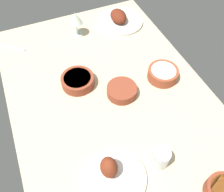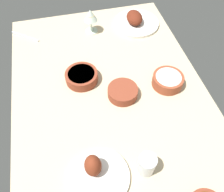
# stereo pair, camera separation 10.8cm
# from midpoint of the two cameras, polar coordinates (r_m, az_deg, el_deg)

# --- Properties ---
(dining_table) EXTENTS (1.40, 0.90, 0.04)m
(dining_table) POSITION_cam_midpoint_polar(r_m,az_deg,el_deg) (1.12, 2.77, -1.42)
(dining_table) COLOR #C6B28E
(dining_table) RESTS_ON ground
(plate_far_side) EXTENTS (0.23, 0.23, 0.11)m
(plate_far_side) POSITION_cam_midpoint_polar(r_m,az_deg,el_deg) (0.91, -0.04, -18.14)
(plate_far_side) COLOR silver
(plate_far_side) RESTS_ON dining_table
(plate_center_main) EXTENTS (0.27, 0.27, 0.08)m
(plate_center_main) POSITION_cam_midpoint_polar(r_m,az_deg,el_deg) (1.49, 7.77, 17.17)
(plate_center_main) COLOR silver
(plate_center_main) RESTS_ON dining_table
(bowl_potatoes) EXTENTS (0.14, 0.14, 0.05)m
(bowl_potatoes) POSITION_cam_midpoint_polar(r_m,az_deg,el_deg) (1.10, 5.40, 0.82)
(bowl_potatoes) COLOR brown
(bowl_potatoes) RESTS_ON dining_table
(bowl_pasta) EXTENTS (0.16, 0.16, 0.05)m
(bowl_pasta) POSITION_cam_midpoint_polar(r_m,az_deg,el_deg) (1.15, -4.58, 4.49)
(bowl_pasta) COLOR brown
(bowl_pasta) RESTS_ON dining_table
(bowl_cream) EXTENTS (0.15, 0.15, 0.05)m
(bowl_cream) POSITION_cam_midpoint_polar(r_m,az_deg,el_deg) (1.17, 15.72, 3.47)
(bowl_cream) COLOR brown
(bowl_cream) RESTS_ON dining_table
(wine_glass) EXTENTS (0.08, 0.08, 0.14)m
(wine_glass) POSITION_cam_midpoint_polar(r_m,az_deg,el_deg) (1.39, -2.75, 18.28)
(wine_glass) COLOR silver
(wine_glass) RESTS_ON dining_table
(water_tumbler) EXTENTS (0.07, 0.07, 0.09)m
(water_tumbler) POSITION_cam_midpoint_polar(r_m,az_deg,el_deg) (0.92, 11.75, -15.90)
(water_tumbler) COLOR silver
(water_tumbler) RESTS_ON dining_table
(fork_loose) EXTENTS (0.12, 0.15, 0.01)m
(fork_loose) POSITION_cam_midpoint_polar(r_m,az_deg,el_deg) (1.47, -17.95, 13.20)
(fork_loose) COLOR silver
(fork_loose) RESTS_ON dining_table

